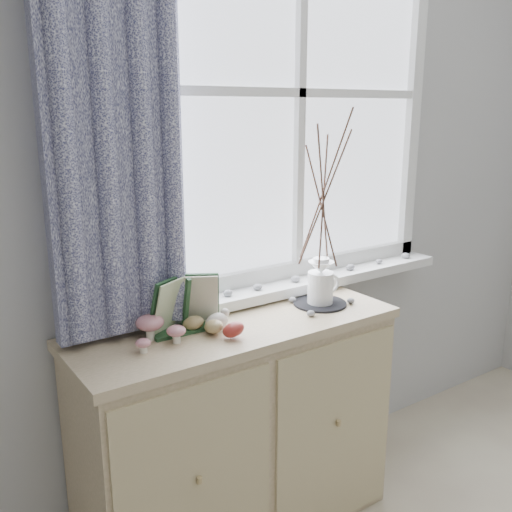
{
  "coord_description": "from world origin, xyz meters",
  "views": [
    {
      "loc": [
        -1.17,
        0.15,
        1.59
      ],
      "look_at": [
        -0.1,
        1.7,
        1.1
      ],
      "focal_mm": 40.0,
      "sensor_mm": 36.0,
      "label": 1
    }
  ],
  "objects_px": {
    "toadstool_cluster": "(155,328)",
    "sideboard": "(238,430)",
    "botanical_book": "(188,304)",
    "twig_pitcher": "(323,194)"
  },
  "relations": [
    {
      "from": "toadstool_cluster",
      "to": "sideboard",
      "type": "bearing_deg",
      "value": -2.15
    },
    {
      "from": "botanical_book",
      "to": "toadstool_cluster",
      "type": "xyz_separation_m",
      "value": [
        -0.13,
        -0.01,
        -0.05
      ]
    },
    {
      "from": "botanical_book",
      "to": "twig_pitcher",
      "type": "height_order",
      "value": "twig_pitcher"
    },
    {
      "from": "botanical_book",
      "to": "toadstool_cluster",
      "type": "bearing_deg",
      "value": -174.7
    },
    {
      "from": "botanical_book",
      "to": "toadstool_cluster",
      "type": "height_order",
      "value": "botanical_book"
    },
    {
      "from": "botanical_book",
      "to": "twig_pitcher",
      "type": "xyz_separation_m",
      "value": [
        0.56,
        -0.03,
        0.33
      ]
    },
    {
      "from": "botanical_book",
      "to": "twig_pitcher",
      "type": "distance_m",
      "value": 0.65
    },
    {
      "from": "sideboard",
      "to": "botanical_book",
      "type": "xyz_separation_m",
      "value": [
        -0.18,
        0.02,
        0.53
      ]
    },
    {
      "from": "toadstool_cluster",
      "to": "twig_pitcher",
      "type": "relative_size",
      "value": 0.23
    },
    {
      "from": "botanical_book",
      "to": "toadstool_cluster",
      "type": "distance_m",
      "value": 0.14
    }
  ]
}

